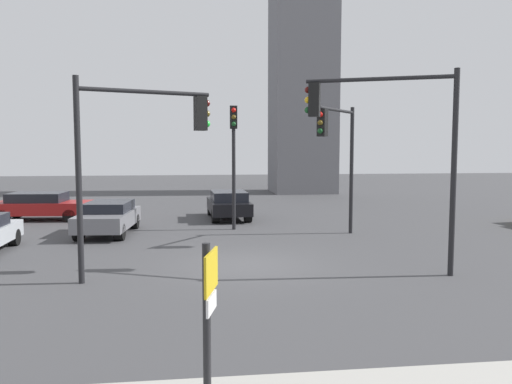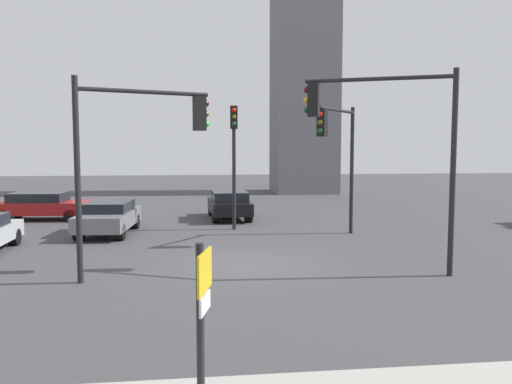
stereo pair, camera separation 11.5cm
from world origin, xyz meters
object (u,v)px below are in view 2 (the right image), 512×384
(traffic_light_3, at_px, (140,138))
(car_2, at_px, (109,217))
(traffic_light_0, at_px, (234,144))
(traffic_light_1, at_px, (338,143))
(car_0, at_px, (42,205))
(direction_sign, at_px, (202,316))
(car_3, at_px, (229,204))
(traffic_light_2, at_px, (385,128))

(traffic_light_3, relative_size, car_2, 1.24)
(traffic_light_0, xyz_separation_m, traffic_light_1, (3.93, -2.79, 0.02))
(traffic_light_0, xyz_separation_m, car_0, (-9.41, 4.17, -3.06))
(direction_sign, distance_m, car_2, 16.18)
(car_3, bearing_deg, traffic_light_0, 177.65)
(traffic_light_0, distance_m, car_0, 10.73)
(direction_sign, xyz_separation_m, car_2, (-3.72, 15.73, -0.85))
(traffic_light_1, distance_m, car_2, 10.03)
(traffic_light_2, height_order, car_3, traffic_light_2)
(traffic_light_1, distance_m, traffic_light_3, 8.80)
(direction_sign, xyz_separation_m, traffic_light_1, (5.56, 13.50, 2.22))
(traffic_light_0, bearing_deg, traffic_light_1, 57.45)
(traffic_light_2, relative_size, car_2, 1.31)
(car_2, bearing_deg, traffic_light_1, 81.19)
(traffic_light_3, bearing_deg, direction_sign, -99.28)
(traffic_light_1, height_order, traffic_light_2, traffic_light_2)
(traffic_light_0, relative_size, traffic_light_1, 1.03)
(traffic_light_1, xyz_separation_m, traffic_light_2, (-0.17, -5.41, 0.41))
(direction_sign, xyz_separation_m, car_3, (1.64, 19.70, -0.83))
(traffic_light_2, xyz_separation_m, car_2, (-9.11, 7.63, -3.48))
(direction_sign, relative_size, car_3, 0.54)
(traffic_light_0, relative_size, traffic_light_3, 0.99)
(traffic_light_1, bearing_deg, traffic_light_3, -16.23)
(traffic_light_0, height_order, car_3, traffic_light_0)
(traffic_light_1, height_order, car_3, traffic_light_1)
(traffic_light_0, distance_m, traffic_light_1, 4.82)
(direction_sign, xyz_separation_m, car_0, (-7.77, 20.45, -0.85))
(direction_sign, bearing_deg, car_2, 117.06)
(traffic_light_1, bearing_deg, traffic_light_0, -87.11)
(car_3, bearing_deg, direction_sign, 172.96)
(traffic_light_3, xyz_separation_m, car_3, (3.24, 11.31, -3.15))
(traffic_light_1, height_order, car_0, traffic_light_1)
(car_0, distance_m, car_2, 6.22)
(traffic_light_3, bearing_deg, traffic_light_2, -22.51)
(car_2, distance_m, car_3, 6.68)
(direction_sign, distance_m, traffic_light_2, 10.07)
(traffic_light_1, relative_size, car_2, 1.20)
(traffic_light_0, bearing_deg, traffic_light_3, -19.44)
(direction_sign, bearing_deg, traffic_light_2, 70.06)
(traffic_light_3, xyz_separation_m, car_0, (-6.17, 12.06, -3.17))
(traffic_light_0, distance_m, car_3, 4.57)
(car_0, bearing_deg, traffic_light_3, -58.77)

